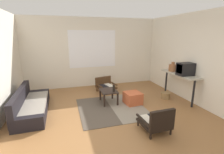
# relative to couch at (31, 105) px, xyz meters

# --- Properties ---
(ground_plane) EXTENTS (7.80, 7.80, 0.00)m
(ground_plane) POSITION_rel_couch_xyz_m (2.07, -1.05, -0.20)
(ground_plane) COLOR olive
(far_wall_with_window) EXTENTS (5.60, 0.13, 2.70)m
(far_wall_with_window) POSITION_rel_couch_xyz_m (2.07, 2.01, 1.15)
(far_wall_with_window) COLOR silver
(far_wall_with_window) RESTS_ON ground
(side_wall_right) EXTENTS (0.12, 6.60, 2.70)m
(side_wall_right) POSITION_rel_couch_xyz_m (4.73, -0.75, 1.15)
(side_wall_right) COLOR silver
(side_wall_right) RESTS_ON ground
(area_rug) EXTENTS (1.85, 1.88, 0.01)m
(area_rug) POSITION_rel_couch_xyz_m (2.16, -0.37, -0.20)
(area_rug) COLOR #4C4238
(area_rug) RESTS_ON ground
(couch) EXTENTS (0.72, 2.03, 0.66)m
(couch) POSITION_rel_couch_xyz_m (0.00, 0.00, 0.00)
(couch) COLOR black
(couch) RESTS_ON ground
(coffee_table) EXTENTS (0.49, 0.62, 0.40)m
(coffee_table) POSITION_rel_couch_xyz_m (2.19, 0.04, 0.12)
(coffee_table) COLOR black
(coffee_table) RESTS_ON ground
(armchair_by_window) EXTENTS (0.75, 0.69, 0.51)m
(armchair_by_window) POSITION_rel_couch_xyz_m (2.37, 1.14, 0.03)
(armchair_by_window) COLOR #472D19
(armchair_by_window) RESTS_ON ground
(armchair_striped_foreground) EXTENTS (0.59, 0.65, 0.60)m
(armchair_striped_foreground) POSITION_rel_couch_xyz_m (2.74, -1.79, 0.05)
(armchair_striped_foreground) COLOR black
(armchair_striped_foreground) RESTS_ON ground
(ottoman_orange) EXTENTS (0.51, 0.51, 0.36)m
(ottoman_orange) POSITION_rel_couch_xyz_m (2.87, -0.24, -0.03)
(ottoman_orange) COLOR #BC5633
(ottoman_orange) RESTS_ON ground
(console_shelf) EXTENTS (0.41, 1.44, 0.86)m
(console_shelf) POSITION_rel_couch_xyz_m (4.43, -0.31, 0.55)
(console_shelf) COLOR #B2AD9E
(console_shelf) RESTS_ON ground
(crt_television) EXTENTS (0.45, 0.33, 0.38)m
(crt_television) POSITION_rel_couch_xyz_m (4.42, -0.54, 0.84)
(crt_television) COLOR black
(crt_television) RESTS_ON console_shelf
(clay_vase) EXTENTS (0.26, 0.26, 0.31)m
(clay_vase) POSITION_rel_couch_xyz_m (4.43, 0.06, 0.77)
(clay_vase) COLOR #935B38
(clay_vase) RESTS_ON console_shelf
(glass_bottle) EXTENTS (0.07, 0.07, 0.26)m
(glass_bottle) POSITION_rel_couch_xyz_m (2.31, -0.11, 0.30)
(glass_bottle) COLOR black
(glass_bottle) RESTS_ON coffee_table
(wicker_basket) EXTENTS (0.30, 0.30, 0.20)m
(wicker_basket) POSITION_rel_couch_xyz_m (4.08, -0.15, -0.10)
(wicker_basket) COLOR olive
(wicker_basket) RESTS_ON ground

